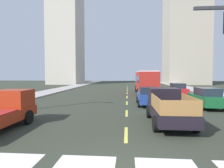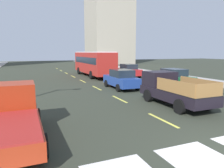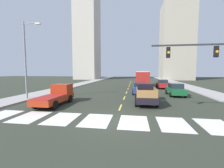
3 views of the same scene
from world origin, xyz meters
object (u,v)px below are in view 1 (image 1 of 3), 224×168
Objects in this scene: city_bus at (145,81)px; sedan_near_left at (148,96)px; sedan_mid at (177,90)px; sedan_near_right at (207,98)px; pickup_stakebed at (167,107)px; pickup_dark at (0,111)px.

city_bus is 2.45× the size of sedan_near_left.
sedan_near_right is (0.22, -8.77, 0.00)m from sedan_mid.
sedan_mid is 9.01m from sedan_near_left.
pickup_stakebed is 1.18× the size of sedan_near_right.
pickup_stakebed is 1.18× the size of sedan_mid.
sedan_mid is at bearing 74.29° from pickup_stakebed.
pickup_stakebed reaches higher than sedan_mid.
city_bus is at bearing 84.72° from sedan_near_left.
sedan_near_left is (-4.63, -7.73, 0.00)m from sedan_mid.
pickup_dark is (-9.03, -2.15, -0.02)m from pickup_stakebed.
pickup_stakebed is at bearing 10.84° from pickup_dark.
sedan_mid is (13.20, 16.26, -0.06)m from pickup_dark.
pickup_stakebed is 14.71m from sedan_mid.
city_bus is at bearing 61.40° from pickup_dark.
pickup_dark is at bearing -136.50° from sedan_near_left.
sedan_near_left is at bearing -121.10° from sedan_mid.
pickup_stakebed and pickup_dark have the same top height.
sedan_near_left is at bearing 42.30° from pickup_dark.
sedan_near_left is at bearing 169.59° from sedan_near_right.
pickup_stakebed reaches higher than sedan_near_right.
pickup_stakebed is 6.90m from sedan_near_right.
city_bus is at bearing 89.90° from pickup_stakebed.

